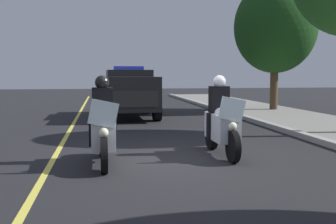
# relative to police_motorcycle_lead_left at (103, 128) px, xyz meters

# --- Properties ---
(ground_plane) EXTENTS (80.00, 80.00, 0.00)m
(ground_plane) POSITION_rel_police_motorcycle_lead_left_xyz_m (-0.24, 1.44, -0.70)
(ground_plane) COLOR black
(lane_stripe_center) EXTENTS (48.00, 0.12, 0.01)m
(lane_stripe_center) POSITION_rel_police_motorcycle_lead_left_xyz_m (-0.24, -1.01, -0.70)
(lane_stripe_center) COLOR #E0D14C
(lane_stripe_center) RESTS_ON ground
(police_motorcycle_lead_left) EXTENTS (2.14, 0.57, 1.72)m
(police_motorcycle_lead_left) POSITION_rel_police_motorcycle_lead_left_xyz_m (0.00, 0.00, 0.00)
(police_motorcycle_lead_left) COLOR black
(police_motorcycle_lead_left) RESTS_ON ground
(police_motorcycle_lead_right) EXTENTS (2.14, 0.57, 1.72)m
(police_motorcycle_lead_right) POSITION_rel_police_motorcycle_lead_left_xyz_m (-0.46, 2.51, 0.00)
(police_motorcycle_lead_right) COLOR black
(police_motorcycle_lead_right) RESTS_ON ground
(police_suv) EXTENTS (4.94, 2.14, 2.05)m
(police_suv) POSITION_rel_police_motorcycle_lead_left_xyz_m (-8.56, 1.07, 0.37)
(police_suv) COLOR black
(police_suv) RESTS_ON ground
(tree_far_back) EXTENTS (3.78, 3.78, 5.91)m
(tree_far_back) POSITION_rel_police_motorcycle_lead_left_xyz_m (-10.01, 7.89, 3.18)
(tree_far_back) COLOR #4C3823
(tree_far_back) RESTS_ON sidewalk_strip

